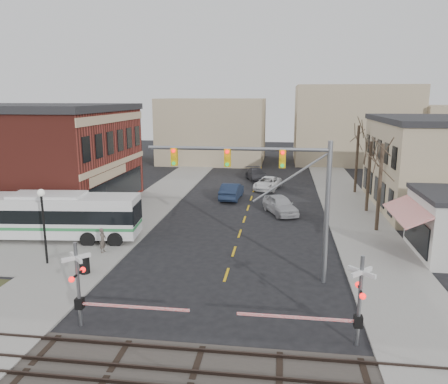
# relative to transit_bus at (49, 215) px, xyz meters

# --- Properties ---
(ground) EXTENTS (160.00, 160.00, 0.00)m
(ground) POSITION_rel_transit_bus_xyz_m (13.55, -6.66, -1.87)
(ground) COLOR black
(ground) RESTS_ON ground
(sidewalk_west) EXTENTS (5.00, 60.00, 0.12)m
(sidewalk_west) POSITION_rel_transit_bus_xyz_m (4.05, 13.34, -1.81)
(sidewalk_west) COLOR gray
(sidewalk_west) RESTS_ON ground
(sidewalk_east) EXTENTS (5.00, 60.00, 0.12)m
(sidewalk_east) POSITION_rel_transit_bus_xyz_m (23.05, 13.34, -1.81)
(sidewalk_east) COLOR gray
(sidewalk_east) RESTS_ON ground
(ballast_strip) EXTENTS (160.00, 5.00, 0.06)m
(ballast_strip) POSITION_rel_transit_bus_xyz_m (13.55, -14.66, -1.84)
(ballast_strip) COLOR #332D28
(ballast_strip) RESTS_ON ground
(rail_tracks) EXTENTS (160.00, 3.91, 0.14)m
(rail_tracks) POSITION_rel_transit_bus_xyz_m (13.55, -14.66, -1.75)
(rail_tracks) COLOR #2D231E
(rail_tracks) RESTS_ON ground
(tree_east_a) EXTENTS (0.28, 0.28, 6.75)m
(tree_east_a) POSITION_rel_transit_bus_xyz_m (24.05, 5.34, 1.63)
(tree_east_a) COLOR #382B21
(tree_east_a) RESTS_ON sidewalk_east
(tree_east_b) EXTENTS (0.28, 0.28, 6.30)m
(tree_east_b) POSITION_rel_transit_bus_xyz_m (24.35, 11.34, 1.40)
(tree_east_b) COLOR #382B21
(tree_east_b) RESTS_ON sidewalk_east
(tree_east_c) EXTENTS (0.28, 0.28, 7.20)m
(tree_east_c) POSITION_rel_transit_bus_xyz_m (24.55, 19.34, 1.85)
(tree_east_c) COLOR #382B21
(tree_east_c) RESTS_ON sidewalk_east
(transit_bus) EXTENTS (13.10, 4.08, 3.32)m
(transit_bus) POSITION_rel_transit_bus_xyz_m (0.00, 0.00, 0.00)
(transit_bus) COLOR silver
(transit_bus) RESTS_ON ground
(traffic_signal_mast) EXTENTS (10.10, 0.30, 8.00)m
(traffic_signal_mast) POSITION_rel_transit_bus_xyz_m (16.37, -4.89, 3.88)
(traffic_signal_mast) COLOR gray
(traffic_signal_mast) RESTS_ON ground
(rr_crossing_west) EXTENTS (5.60, 1.36, 4.00)m
(rr_crossing_west) POSITION_rel_transit_bus_xyz_m (8.11, -11.31, 0.10)
(rr_crossing_west) COLOR gray
(rr_crossing_west) RESTS_ON ground
(rr_crossing_east) EXTENTS (5.60, 1.36, 4.00)m
(rr_crossing_east) POSITION_rel_transit_bus_xyz_m (19.54, -11.30, 0.10)
(rr_crossing_east) COLOR gray
(rr_crossing_east) RESTS_ON ground
(street_lamp) EXTENTS (0.44, 0.44, 4.73)m
(street_lamp) POSITION_rel_transit_bus_xyz_m (2.28, -4.61, 1.59)
(street_lamp) COLOR black
(street_lamp) RESTS_ON sidewalk_west
(trash_bin) EXTENTS (0.60, 0.60, 0.98)m
(trash_bin) POSITION_rel_transit_bus_xyz_m (5.29, -5.76, -1.26)
(trash_bin) COLOR black
(trash_bin) RESTS_ON sidewalk_west
(car_a) EXTENTS (3.68, 5.27, 1.67)m
(car_a) POSITION_rel_transit_bus_xyz_m (16.57, 9.62, -1.04)
(car_a) COLOR #A5A5A9
(car_a) RESTS_ON ground
(car_b) EXTENTS (2.10, 5.18, 1.67)m
(car_b) POSITION_rel_transit_bus_xyz_m (11.57, 14.82, -1.03)
(car_b) COLOR #162137
(car_b) RESTS_ON ground
(car_c) EXTENTS (3.45, 5.45, 1.40)m
(car_c) POSITION_rel_transit_bus_xyz_m (15.06, 20.02, -1.17)
(car_c) COLOR white
(car_c) RESTS_ON ground
(car_d) EXTENTS (3.52, 5.55, 1.50)m
(car_d) POSITION_rel_transit_bus_xyz_m (13.54, 25.22, -1.12)
(car_d) COLOR #39383D
(car_d) RESTS_ON ground
(pedestrian_near) EXTENTS (0.41, 0.61, 1.67)m
(pedestrian_near) POSITION_rel_transit_bus_xyz_m (4.95, -2.25, -0.92)
(pedestrian_near) COLOR #4F473F
(pedestrian_near) RESTS_ON sidewalk_west
(pedestrian_far) EXTENTS (1.10, 0.99, 1.87)m
(pedestrian_far) POSITION_rel_transit_bus_xyz_m (2.05, 1.36, -0.82)
(pedestrian_far) COLOR #2B2E4C
(pedestrian_far) RESTS_ON sidewalk_west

